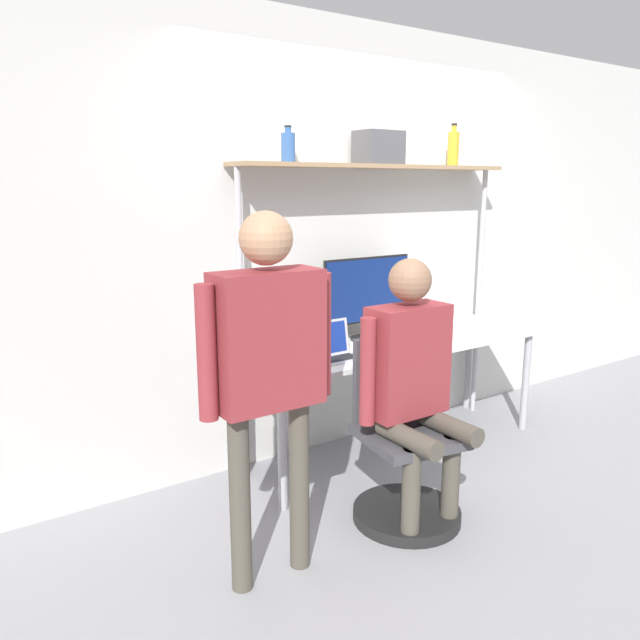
{
  "coord_description": "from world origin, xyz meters",
  "views": [
    {
      "loc": [
        -2.56,
        -2.56,
        1.72
      ],
      "look_at": [
        -0.93,
        -0.17,
        1.08
      ],
      "focal_mm": 35.0,
      "sensor_mm": 36.0,
      "label": 1
    }
  ],
  "objects_px": {
    "cell_phone": "(373,353)",
    "storage_box": "(378,148)",
    "office_chair": "(404,464)",
    "person_seated": "(412,371)",
    "bottle_blue": "(288,147)",
    "monitor": "(367,294)",
    "person_standing": "(268,353)",
    "laptop": "(331,348)",
    "bottle_amber": "(453,148)"
  },
  "relations": [
    {
      "from": "person_standing",
      "to": "bottle_amber",
      "type": "xyz_separation_m",
      "value": [
        1.99,
        0.93,
        0.92
      ]
    },
    {
      "from": "monitor",
      "to": "bottle_amber",
      "type": "height_order",
      "value": "bottle_amber"
    },
    {
      "from": "monitor",
      "to": "person_seated",
      "type": "xyz_separation_m",
      "value": [
        -0.41,
        -0.87,
        -0.22
      ]
    },
    {
      "from": "person_standing",
      "to": "bottle_blue",
      "type": "xyz_separation_m",
      "value": [
        0.68,
        0.93,
        0.89
      ]
    },
    {
      "from": "laptop",
      "to": "person_seated",
      "type": "bearing_deg",
      "value": -86.64
    },
    {
      "from": "bottle_blue",
      "to": "storage_box",
      "type": "bearing_deg",
      "value": 0.0
    },
    {
      "from": "person_seated",
      "to": "bottle_blue",
      "type": "relative_size",
      "value": 6.79
    },
    {
      "from": "cell_phone",
      "to": "storage_box",
      "type": "distance_m",
      "value": 1.28
    },
    {
      "from": "monitor",
      "to": "person_standing",
      "type": "relative_size",
      "value": 0.41
    },
    {
      "from": "monitor",
      "to": "bottle_blue",
      "type": "height_order",
      "value": "bottle_blue"
    },
    {
      "from": "monitor",
      "to": "bottle_blue",
      "type": "relative_size",
      "value": 3.3
    },
    {
      "from": "person_seated",
      "to": "monitor",
      "type": "bearing_deg",
      "value": 65.03
    },
    {
      "from": "cell_phone",
      "to": "office_chair",
      "type": "bearing_deg",
      "value": -111.67
    },
    {
      "from": "monitor",
      "to": "person_seated",
      "type": "height_order",
      "value": "person_seated"
    },
    {
      "from": "office_chair",
      "to": "storage_box",
      "type": "relative_size",
      "value": 3.38
    },
    {
      "from": "laptop",
      "to": "person_standing",
      "type": "relative_size",
      "value": 0.19
    },
    {
      "from": "storage_box",
      "to": "office_chair",
      "type": "bearing_deg",
      "value": -120.23
    },
    {
      "from": "laptop",
      "to": "storage_box",
      "type": "height_order",
      "value": "storage_box"
    },
    {
      "from": "cell_phone",
      "to": "person_seated",
      "type": "bearing_deg",
      "value": -110.62
    },
    {
      "from": "monitor",
      "to": "laptop",
      "type": "distance_m",
      "value": 0.55
    },
    {
      "from": "cell_phone",
      "to": "office_chair",
      "type": "height_order",
      "value": "office_chair"
    },
    {
      "from": "office_chair",
      "to": "bottle_amber",
      "type": "relative_size",
      "value": 3.38
    },
    {
      "from": "laptop",
      "to": "bottle_amber",
      "type": "bearing_deg",
      "value": 12.89
    },
    {
      "from": "monitor",
      "to": "laptop",
      "type": "height_order",
      "value": "monitor"
    },
    {
      "from": "storage_box",
      "to": "person_standing",
      "type": "bearing_deg",
      "value": -145.09
    },
    {
      "from": "laptop",
      "to": "person_standing",
      "type": "bearing_deg",
      "value": -140.06
    },
    {
      "from": "cell_phone",
      "to": "bottle_blue",
      "type": "bearing_deg",
      "value": 135.31
    },
    {
      "from": "office_chair",
      "to": "bottle_amber",
      "type": "height_order",
      "value": "bottle_amber"
    },
    {
      "from": "laptop",
      "to": "storage_box",
      "type": "distance_m",
      "value": 1.3
    },
    {
      "from": "office_chair",
      "to": "bottle_blue",
      "type": "distance_m",
      "value": 1.85
    },
    {
      "from": "office_chair",
      "to": "person_seated",
      "type": "bearing_deg",
      "value": -98.3
    },
    {
      "from": "office_chair",
      "to": "storage_box",
      "type": "height_order",
      "value": "storage_box"
    },
    {
      "from": "office_chair",
      "to": "bottle_amber",
      "type": "bearing_deg",
      "value": 36.85
    },
    {
      "from": "laptop",
      "to": "cell_phone",
      "type": "relative_size",
      "value": 2.0
    },
    {
      "from": "cell_phone",
      "to": "storage_box",
      "type": "height_order",
      "value": "storage_box"
    },
    {
      "from": "laptop",
      "to": "person_standing",
      "type": "height_order",
      "value": "person_standing"
    },
    {
      "from": "cell_phone",
      "to": "bottle_blue",
      "type": "relative_size",
      "value": 0.75
    },
    {
      "from": "bottle_blue",
      "to": "bottle_amber",
      "type": "xyz_separation_m",
      "value": [
        1.31,
        0.0,
        0.03
      ]
    },
    {
      "from": "bottle_amber",
      "to": "person_seated",
      "type": "bearing_deg",
      "value": -141.85
    },
    {
      "from": "office_chair",
      "to": "person_standing",
      "type": "bearing_deg",
      "value": -175.73
    },
    {
      "from": "person_seated",
      "to": "person_standing",
      "type": "relative_size",
      "value": 0.85
    },
    {
      "from": "laptop",
      "to": "bottle_blue",
      "type": "xyz_separation_m",
      "value": [
        -0.1,
        0.28,
        1.13
      ]
    },
    {
      "from": "monitor",
      "to": "storage_box",
      "type": "distance_m",
      "value": 0.91
    },
    {
      "from": "person_seated",
      "to": "storage_box",
      "type": "height_order",
      "value": "storage_box"
    },
    {
      "from": "storage_box",
      "to": "person_seated",
      "type": "bearing_deg",
      "value": -119.26
    },
    {
      "from": "office_chair",
      "to": "monitor",
      "type": "bearing_deg",
      "value": 64.16
    },
    {
      "from": "person_seated",
      "to": "bottle_blue",
      "type": "distance_m",
      "value": 1.45
    },
    {
      "from": "person_standing",
      "to": "office_chair",
      "type": "bearing_deg",
      "value": 4.27
    },
    {
      "from": "person_seated",
      "to": "person_standing",
      "type": "distance_m",
      "value": 0.85
    },
    {
      "from": "office_chair",
      "to": "person_seated",
      "type": "relative_size",
      "value": 0.69
    }
  ]
}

